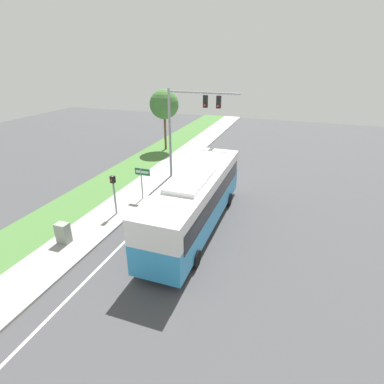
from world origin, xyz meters
TOP-DOWN VIEW (x-y plane):
  - ground_plane at (0.00, 0.00)m, footprint 80.00×80.00m
  - sidewalk at (-6.20, 0.00)m, footprint 2.80×80.00m
  - grass_verge at (-9.40, 0.00)m, footprint 3.60×80.00m
  - lane_divider_near at (-3.60, 0.00)m, footprint 0.14×30.00m
  - bus at (-0.31, 3.23)m, footprint 2.74×11.55m
  - signal_gantry at (-3.47, 10.45)m, footprint 5.72×0.41m
  - pedestrian_signal at (-5.75, 2.93)m, footprint 0.28×0.34m
  - street_sign at (-5.15, 5.57)m, footprint 1.16×0.08m
  - utility_cabinet at (-6.65, -0.93)m, footprint 0.70×0.52m
  - roadside_tree at (-8.92, 17.94)m, footprint 3.09×3.09m

SIDE VIEW (x-z plane):
  - ground_plane at x=0.00m, z-range 0.00..0.00m
  - lane_divider_near at x=-3.60m, z-range 0.00..0.01m
  - grass_verge at x=-9.40m, z-range 0.00..0.10m
  - sidewalk at x=-6.20m, z-range 0.00..0.12m
  - utility_cabinet at x=-6.65m, z-range 0.12..1.30m
  - street_sign at x=-5.15m, z-range 0.52..3.03m
  - pedestrian_signal at x=-5.75m, z-range 0.52..3.30m
  - bus at x=-0.31m, z-range 0.20..3.81m
  - roadside_tree at x=-8.92m, z-range 1.75..8.17m
  - signal_gantry at x=-3.47m, z-range 1.50..8.89m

